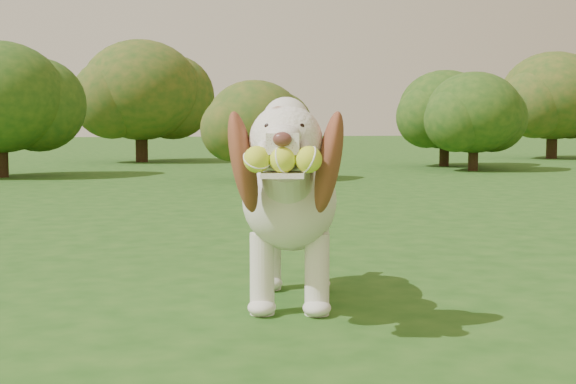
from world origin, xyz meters
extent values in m
plane|color=#1D4A15|center=(0.00, 0.00, 0.00)|extent=(80.00, 80.00, 0.00)
ellipsoid|color=silver|center=(-0.04, -0.38, 0.41)|extent=(0.56, 0.79, 0.38)
ellipsoid|color=silver|center=(-0.12, -0.64, 0.46)|extent=(0.46, 0.46, 0.37)
ellipsoid|color=silver|center=(0.03, -0.14, 0.40)|extent=(0.42, 0.42, 0.34)
cylinder|color=silver|center=(-0.16, -0.78, 0.55)|extent=(0.27, 0.34, 0.29)
sphere|color=silver|center=(-0.20, -0.91, 0.69)|extent=(0.32, 0.32, 0.26)
sphere|color=silver|center=(-0.19, -0.89, 0.77)|extent=(0.21, 0.21, 0.17)
cube|color=silver|center=(-0.24, -1.05, 0.69)|extent=(0.15, 0.18, 0.07)
ellipsoid|color=#592D28|center=(-0.26, -1.13, 0.71)|extent=(0.07, 0.06, 0.05)
cube|color=silver|center=(-0.25, -1.07, 0.59)|extent=(0.18, 0.20, 0.02)
ellipsoid|color=brown|center=(-0.34, -0.86, 0.62)|extent=(0.21, 0.24, 0.40)
ellipsoid|color=brown|center=(-0.05, -0.95, 0.62)|extent=(0.18, 0.27, 0.40)
cylinder|color=silver|center=(0.08, 0.00, 0.44)|extent=(0.12, 0.19, 0.14)
cylinder|color=silver|center=(-0.21, -0.59, 0.16)|extent=(0.12, 0.12, 0.33)
cylinder|color=silver|center=(-0.01, -0.65, 0.16)|extent=(0.12, 0.12, 0.33)
cylinder|color=silver|center=(-0.08, -0.13, 0.16)|extent=(0.12, 0.12, 0.33)
cylinder|color=silver|center=(0.13, -0.20, 0.16)|extent=(0.12, 0.12, 0.33)
sphere|color=#C4D637|center=(-0.34, -1.08, 0.64)|extent=(0.11, 0.11, 0.09)
sphere|color=#C4D637|center=(-0.26, -1.11, 0.64)|extent=(0.11, 0.11, 0.09)
sphere|color=#C4D637|center=(-0.18, -1.13, 0.64)|extent=(0.11, 0.11, 0.09)
cylinder|color=#382314|center=(8.71, 11.42, 0.36)|extent=(0.22, 0.22, 0.72)
ellipsoid|color=#1E4615|center=(8.71, 11.42, 1.33)|extent=(2.17, 2.17, 1.84)
cylinder|color=#382314|center=(5.21, 9.24, 0.27)|extent=(0.17, 0.17, 0.54)
ellipsoid|color=#1E4615|center=(5.21, 9.24, 0.99)|extent=(1.61, 1.61, 1.37)
cylinder|color=#382314|center=(1.29, 6.67, 0.21)|extent=(0.13, 0.13, 0.42)
ellipsoid|color=#1E4615|center=(1.29, 6.67, 0.78)|extent=(1.27, 1.27, 1.08)
cylinder|color=#382314|center=(5.07, 7.89, 0.25)|extent=(0.16, 0.16, 0.50)
ellipsoid|color=#1E4615|center=(5.07, 7.89, 0.92)|extent=(1.50, 1.50, 1.28)
cylinder|color=#382314|center=(0.19, 12.03, 0.38)|extent=(0.23, 0.23, 0.75)
ellipsoid|color=#1E4615|center=(0.19, 12.03, 1.38)|extent=(2.26, 2.26, 1.92)
cylinder|color=#382314|center=(-2.01, 8.12, 0.30)|extent=(0.19, 0.19, 0.61)
camera|label=1|loc=(-0.89, -3.65, 0.76)|focal=50.00mm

